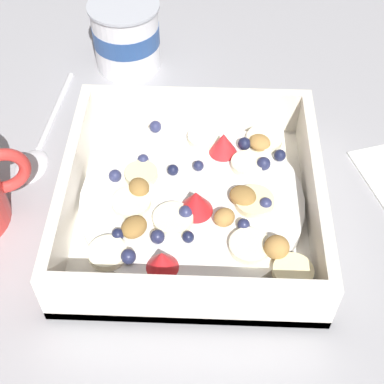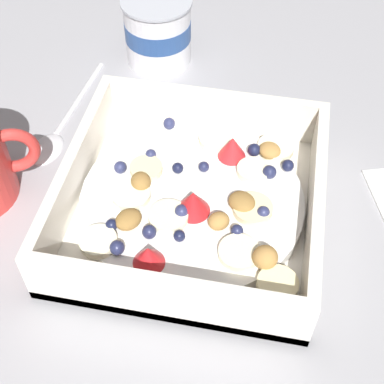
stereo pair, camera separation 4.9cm
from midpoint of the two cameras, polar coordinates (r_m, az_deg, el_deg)
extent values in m
plane|color=#9E9EA3|center=(0.52, -0.65, -0.91)|extent=(2.40, 2.40, 0.00)
cube|color=white|center=(0.51, -2.75, -1.98)|extent=(0.23, 0.23, 0.01)
cube|color=white|center=(0.43, -3.88, -11.41)|extent=(0.23, 0.01, 0.06)
cube|color=white|center=(0.57, -2.08, 8.14)|extent=(0.23, 0.01, 0.06)
cube|color=white|center=(0.51, -15.10, 0.09)|extent=(0.01, 0.21, 0.06)
cube|color=white|center=(0.50, 9.79, -0.63)|extent=(0.01, 0.21, 0.06)
cylinder|color=white|center=(0.50, -2.80, -1.14)|extent=(0.20, 0.20, 0.01)
cylinder|color=#F7EFC6|center=(0.49, -9.16, -1.26)|extent=(0.04, 0.04, 0.01)
cylinder|color=#F7EFC6|center=(0.54, -1.38, 5.51)|extent=(0.04, 0.04, 0.01)
cylinder|color=beige|center=(0.51, -8.03, 1.69)|extent=(0.04, 0.04, 0.01)
cylinder|color=#F7EFC6|center=(0.46, 2.98, -5.81)|extent=(0.04, 0.04, 0.01)
cylinder|color=beige|center=(0.49, 3.64, -1.15)|extent=(0.05, 0.05, 0.01)
cylinder|color=#F7EFC6|center=(0.46, -11.80, -6.38)|extent=(0.04, 0.04, 0.01)
cylinder|color=#F7EFC6|center=(0.48, -4.94, -3.01)|extent=(0.05, 0.05, 0.01)
cylinder|color=beige|center=(0.45, 7.35, -8.41)|extent=(0.04, 0.04, 0.01)
cylinder|color=#F7EFC6|center=(0.54, 4.96, 5.32)|extent=(0.05, 0.05, 0.01)
cylinder|color=#F7EFC6|center=(0.52, 3.06, 2.75)|extent=(0.04, 0.04, 0.01)
cone|color=red|center=(0.44, -6.31, -7.25)|extent=(0.04, 0.04, 0.02)
cone|color=red|center=(0.52, 0.59, 4.95)|extent=(0.03, 0.03, 0.02)
cone|color=red|center=(0.48, -2.55, -1.16)|extent=(0.04, 0.04, 0.02)
sphere|color=#191E3D|center=(0.53, 2.83, 4.89)|extent=(0.01, 0.01, 0.01)
sphere|color=navy|center=(0.48, -3.60, -2.31)|extent=(0.01, 0.01, 0.01)
sphere|color=#23284C|center=(0.47, 2.41, -3.58)|extent=(0.01, 0.01, 0.01)
sphere|color=#23284C|center=(0.52, 4.75, 2.79)|extent=(0.01, 0.01, 0.01)
sphere|color=#23284C|center=(0.51, -2.06, 2.59)|extent=(0.01, 0.01, 0.01)
sphere|color=navy|center=(0.51, -10.65, 1.81)|extent=(0.01, 0.01, 0.01)
sphere|color=navy|center=(0.55, -6.37, 6.62)|extent=(0.01, 0.01, 0.01)
sphere|color=#191E3D|center=(0.46, -3.44, -4.87)|extent=(0.01, 0.01, 0.01)
sphere|color=#191E3D|center=(0.53, 6.48, 3.66)|extent=(0.01, 0.01, 0.01)
sphere|color=navy|center=(0.48, 4.79, -1.40)|extent=(0.01, 0.01, 0.01)
sphere|color=#191E3D|center=(0.47, -10.67, -4.54)|extent=(0.01, 0.01, 0.01)
sphere|color=navy|center=(0.52, -7.77, 3.21)|extent=(0.01, 0.01, 0.01)
sphere|color=#23284C|center=(0.46, -9.72, -6.82)|extent=(0.01, 0.01, 0.01)
sphere|color=#23284C|center=(0.46, -6.63, -4.82)|extent=(0.01, 0.01, 0.01)
sphere|color=#191E3D|center=(0.51, -4.74, 2.14)|extent=(0.01, 0.01, 0.01)
ellipsoid|color=olive|center=(0.50, -8.33, 0.30)|extent=(0.03, 0.03, 0.02)
ellipsoid|color=#AD7F42|center=(0.53, 4.41, 4.99)|extent=(0.03, 0.03, 0.01)
ellipsoid|color=#AD7F42|center=(0.45, 5.72, -5.91)|extent=(0.03, 0.03, 0.02)
ellipsoid|color=olive|center=(0.47, -9.01, -3.79)|extent=(0.03, 0.03, 0.01)
ellipsoid|color=olive|center=(0.49, 2.44, -0.58)|extent=(0.03, 0.03, 0.01)
ellipsoid|color=#AD7F42|center=(0.47, 0.40, -2.83)|extent=(0.03, 0.02, 0.02)
ellipsoid|color=silver|center=(0.58, -18.77, 2.68)|extent=(0.04, 0.05, 0.01)
cylinder|color=silver|center=(0.64, -16.18, 8.29)|extent=(0.02, 0.13, 0.01)
cylinder|color=white|center=(0.67, -9.01, 15.55)|extent=(0.08, 0.08, 0.08)
cylinder|color=#2D5193|center=(0.66, -9.05, 15.82)|extent=(0.08, 0.08, 0.02)
cylinder|color=#B7BCC6|center=(0.65, -9.45, 18.42)|extent=(0.08, 0.08, 0.00)
torus|color=red|center=(0.52, -21.68, 1.83)|extent=(0.05, 0.03, 0.05)
camera|label=1|loc=(0.02, -92.87, -3.36)|focal=51.42mm
camera|label=2|loc=(0.02, 87.13, 3.36)|focal=51.42mm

